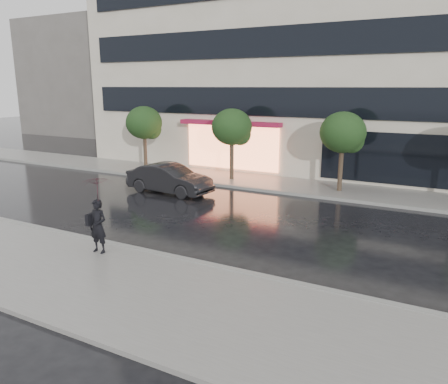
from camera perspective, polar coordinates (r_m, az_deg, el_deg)
The scene contains 12 objects.
ground at distance 14.66m, azimuth -6.57°, elevation -7.03°, with size 120.00×120.00×0.00m, color black.
sidewalk_near at distance 12.33m, azimuth -15.37°, elevation -11.28°, with size 60.00×4.50×0.12m, color slate.
sidewalk_far at distance 23.44m, azimuth 7.82°, elevation 0.98°, with size 60.00×3.50×0.12m, color slate.
curb_near at distance 13.89m, azimuth -8.95°, elevation -8.01°, with size 60.00×0.25×0.14m, color gray.
curb_far at distance 21.84m, azimuth 6.20°, elevation 0.12°, with size 60.00×0.25×0.14m, color gray.
office_building at distance 30.48m, azimuth 13.87°, elevation 20.55°, with size 30.00×12.76×18.00m.
bg_building_left at distance 51.72m, azimuth -16.22°, elevation 14.09°, with size 14.00×10.00×12.00m, color #59544F.
tree_far_west at distance 27.21m, azimuth -10.26°, elevation 8.74°, with size 2.20×2.20×3.99m.
tree_mid_west at distance 23.96m, azimuth 1.19°, elevation 8.31°, with size 2.20×2.20×3.99m.
tree_mid_east at distance 21.90m, azimuth 15.43°, elevation 7.32°, with size 2.20×2.20×3.99m.
parked_car at distance 21.62m, azimuth -7.15°, elevation 1.73°, with size 1.54×4.40×1.45m, color black.
pedestrian_with_umbrella at distance 13.80m, azimuth -16.22°, elevation -1.51°, with size 0.99×1.00×2.38m.
Camera 1 is at (7.92, -11.21, 5.16)m, focal length 35.00 mm.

